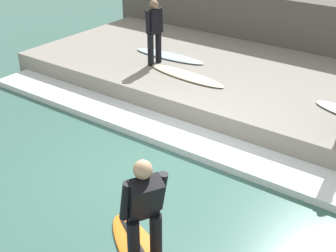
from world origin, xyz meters
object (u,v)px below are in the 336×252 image
at_px(surfboard_waiting_far, 169,56).
at_px(surfboard_spare, 186,75).
at_px(surfer_waiting_far, 154,29).
at_px(surfer_riding, 144,208).

xyz_separation_m(surfboard_waiting_far, surfboard_spare, (-0.82, -1.08, 0.00)).
bearing_deg(surfboard_waiting_far, surfer_waiting_far, 179.61).
bearing_deg(surfboard_waiting_far, surfboard_spare, -127.10).
distance_m(surfer_riding, surfboard_waiting_far, 6.54).
bearing_deg(surfer_riding, surfboard_waiting_far, 33.46).
height_order(surfboard_waiting_far, surfboard_spare, same).
distance_m(surfer_riding, surfer_waiting_far, 6.08).
relative_size(surfer_riding, surfboard_waiting_far, 0.76).
xyz_separation_m(surfer_riding, surfboard_waiting_far, (5.45, 3.60, -0.36)).
xyz_separation_m(surfer_waiting_far, surfboard_spare, (-0.24, -1.09, -0.82)).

